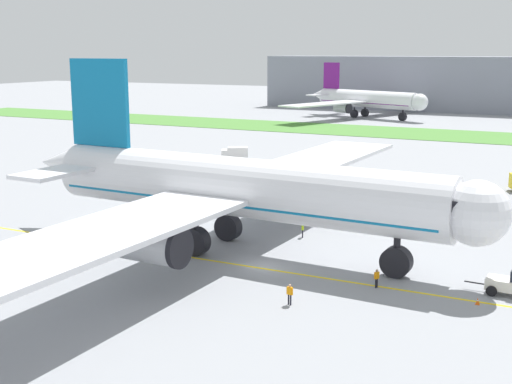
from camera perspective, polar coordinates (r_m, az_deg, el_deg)
name	(u,v)px	position (r m, az deg, el deg)	size (l,w,h in m)	color
ground_plane	(263,267)	(64.43, 0.61, -6.29)	(600.00, 600.00, 0.00)	gray
apron_taxi_line	(261,268)	(64.02, 0.42, -6.41)	(280.00, 0.36, 0.01)	yellow
grass_median_strip	(465,136)	(169.14, 17.16, 4.50)	(320.00, 24.00, 0.10)	#4C8438
airliner_foreground	(235,188)	(67.83, -1.79, 0.30)	(52.81, 82.49, 19.15)	white
ground_crew_wingwalker_port	(290,292)	(54.93, 2.85, -8.39)	(0.60, 0.34, 1.75)	black
ground_crew_marshaller_front	(303,228)	(74.17, 3.94, -3.03)	(0.41, 0.57, 1.74)	black
ground_crew_wingwalker_starboard	(377,277)	(59.55, 10.09, -7.00)	(0.39, 0.54, 1.65)	black
traffic_cone_near_nose	(478,301)	(58.02, 18.10, -8.69)	(0.36, 0.36, 0.58)	#F2590C
service_truck_catering_van	(235,154)	(123.66, -1.79, 3.20)	(5.27, 4.29, 2.81)	white
parked_airliner_far_left	(366,99)	(209.42, 9.18, 7.69)	(40.97, 64.46, 16.31)	white
terminal_building	(458,84)	(239.46, 16.58, 8.68)	(131.61, 20.00, 18.00)	gray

